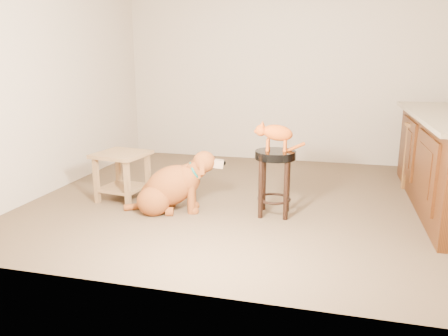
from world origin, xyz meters
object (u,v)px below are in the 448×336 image
(wood_stool, at_px, (427,158))
(golden_retriever, at_px, (171,187))
(padded_stool, at_px, (275,170))
(side_table, at_px, (122,169))
(tabby_kitten, at_px, (275,134))

(wood_stool, bearing_deg, golden_retriever, -153.57)
(golden_retriever, bearing_deg, wood_stool, 10.91)
(wood_stool, bearing_deg, padded_stool, -144.01)
(padded_stool, distance_m, side_table, 1.63)
(padded_stool, distance_m, wood_stool, 1.90)
(padded_stool, bearing_deg, tabby_kitten, 177.24)
(padded_stool, height_order, wood_stool, wood_stool)
(padded_stool, xyz_separation_m, side_table, (-1.62, 0.06, -0.11))
(side_table, bearing_deg, golden_retriever, -18.00)
(padded_stool, height_order, side_table, padded_stool)
(golden_retriever, xyz_separation_m, tabby_kitten, (0.98, 0.14, 0.55))
(golden_retriever, bearing_deg, padded_stool, -7.33)
(side_table, distance_m, golden_retriever, 0.67)
(side_table, bearing_deg, wood_stool, 18.47)
(tabby_kitten, bearing_deg, golden_retriever, -174.64)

